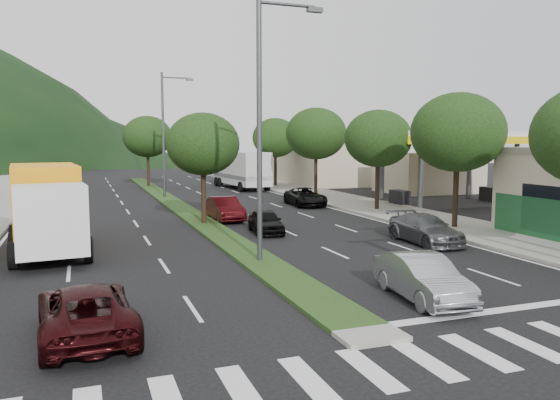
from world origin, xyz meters
name	(u,v)px	position (x,y,z in m)	size (l,w,h in m)	color
ground	(361,332)	(0.00, 0.00, 0.00)	(160.00, 160.00, 0.00)	black
sidewalk_right	(349,202)	(12.50, 25.00, 0.07)	(5.00, 90.00, 0.15)	gray
median	(175,204)	(0.00, 28.00, 0.06)	(1.60, 56.00, 0.12)	#1B3613
crosswalk	(407,363)	(0.00, -2.00, 0.01)	(19.00, 2.20, 0.01)	silver
gas_canopy	(448,140)	(19.00, 22.00, 4.65)	(12.20, 8.20, 5.25)	silver
bldg_right_far	(327,159)	(19.50, 44.00, 2.60)	(10.00, 16.00, 5.20)	beige
tree_r_b	(458,132)	(12.00, 12.00, 5.04)	(4.80, 4.80, 6.94)	black
tree_r_c	(378,139)	(12.00, 20.00, 4.75)	(4.40, 4.40, 6.48)	black
tree_r_d	(316,134)	(12.00, 30.00, 5.18)	(5.00, 5.00, 7.17)	black
tree_r_e	(275,138)	(12.00, 40.00, 4.89)	(4.60, 4.60, 6.71)	black
tree_med_near	(203,144)	(0.00, 18.00, 4.43)	(4.00, 4.00, 6.02)	black
tree_med_far	(147,137)	(0.00, 44.00, 5.01)	(4.80, 4.80, 6.94)	black
streetlight_near	(265,115)	(0.21, 8.00, 5.58)	(2.60, 0.25, 10.00)	#47494C
streetlight_mid	(166,128)	(0.21, 33.00, 5.58)	(2.60, 0.25, 10.00)	#47494C
sedan_silver	(422,278)	(2.96, 1.79, 0.66)	(1.39, 3.99, 1.32)	#A1A3A8
suv_maroon	(86,310)	(-6.27, 2.00, 0.63)	(2.09, 4.53, 1.26)	black
car_queue_a	(266,221)	(2.34, 14.27, 0.60)	(1.41, 3.50, 1.19)	black
car_queue_b	(425,229)	(8.27, 9.27, 0.65)	(1.81, 4.45, 1.29)	#54555A
car_queue_c	(225,209)	(1.50, 19.27, 0.68)	(1.44, 4.13, 1.36)	#410A0F
car_queue_d	(305,197)	(8.68, 24.27, 0.64)	(2.11, 4.58, 1.27)	black
box_truck	(47,212)	(-7.66, 12.87, 1.70)	(3.43, 7.53, 3.60)	white
motorhome	(241,169)	(8.28, 39.44, 1.90)	(3.55, 9.46, 3.56)	silver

